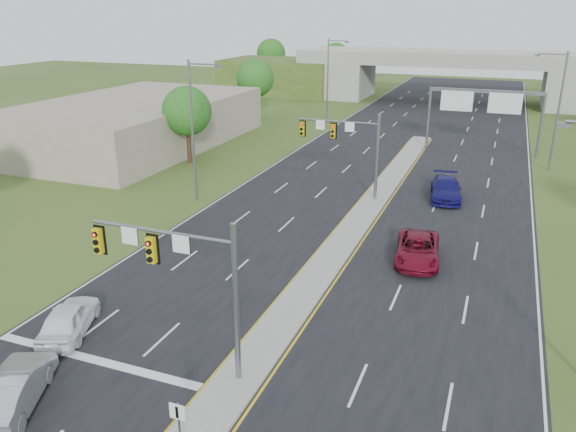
{
  "coord_description": "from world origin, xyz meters",
  "views": [
    {
      "loc": [
        8.95,
        -17.44,
        14.5
      ],
      "look_at": [
        -2.3,
        11.59,
        3.0
      ],
      "focal_mm": 35.0,
      "sensor_mm": 36.0,
      "label": 1
    }
  ],
  "objects_px": {
    "car_far_a": "(418,249)",
    "car_far_b": "(446,189)",
    "signal_mast_far": "(349,141)",
    "sign_gantry": "(483,104)",
    "car_white": "(69,318)",
    "car_silver": "(13,389)",
    "signal_mast_near": "(183,270)",
    "keep_right_sign": "(179,421)",
    "overpass": "(451,80)"
  },
  "relations": [
    {
      "from": "signal_mast_far",
      "to": "sign_gantry",
      "type": "height_order",
      "value": "signal_mast_far"
    },
    {
      "from": "keep_right_sign",
      "to": "sign_gantry",
      "type": "xyz_separation_m",
      "value": [
        6.68,
        49.45,
        3.72
      ]
    },
    {
      "from": "car_white",
      "to": "car_far_b",
      "type": "bearing_deg",
      "value": -139.35
    },
    {
      "from": "sign_gantry",
      "to": "overpass",
      "type": "bearing_deg",
      "value": 100.79
    },
    {
      "from": "overpass",
      "to": "car_far_b",
      "type": "relative_size",
      "value": 14.05
    },
    {
      "from": "car_silver",
      "to": "signal_mast_far",
      "type": "bearing_deg",
      "value": -124.32
    },
    {
      "from": "signal_mast_near",
      "to": "car_white",
      "type": "distance_m",
      "value": 7.88
    },
    {
      "from": "keep_right_sign",
      "to": "overpass",
      "type": "distance_m",
      "value": 84.55
    },
    {
      "from": "car_far_a",
      "to": "car_far_b",
      "type": "height_order",
      "value": "car_far_b"
    },
    {
      "from": "car_far_a",
      "to": "car_far_b",
      "type": "xyz_separation_m",
      "value": [
        0.22,
        12.98,
        0.06
      ]
    },
    {
      "from": "signal_mast_near",
      "to": "keep_right_sign",
      "type": "distance_m",
      "value": 5.94
    },
    {
      "from": "sign_gantry",
      "to": "car_white",
      "type": "relative_size",
      "value": 2.55
    },
    {
      "from": "signal_mast_far",
      "to": "keep_right_sign",
      "type": "xyz_separation_m",
      "value": [
        2.26,
        -29.45,
        -3.21
      ]
    },
    {
      "from": "signal_mast_near",
      "to": "car_white",
      "type": "height_order",
      "value": "signal_mast_near"
    },
    {
      "from": "sign_gantry",
      "to": "car_white",
      "type": "distance_m",
      "value": 47.43
    },
    {
      "from": "car_far_a",
      "to": "overpass",
      "type": "bearing_deg",
      "value": 87.05
    },
    {
      "from": "sign_gantry",
      "to": "car_silver",
      "type": "distance_m",
      "value": 51.65
    },
    {
      "from": "car_white",
      "to": "car_far_a",
      "type": "bearing_deg",
      "value": -156.36
    },
    {
      "from": "signal_mast_far",
      "to": "sign_gantry",
      "type": "bearing_deg",
      "value": 65.89
    },
    {
      "from": "sign_gantry",
      "to": "car_far_b",
      "type": "distance_m",
      "value": 17.95
    },
    {
      "from": "car_silver",
      "to": "signal_mast_near",
      "type": "bearing_deg",
      "value": -162.85
    },
    {
      "from": "keep_right_sign",
      "to": "car_far_a",
      "type": "xyz_separation_m",
      "value": [
        5.0,
        19.13,
        -0.73
      ]
    },
    {
      "from": "overpass",
      "to": "car_silver",
      "type": "distance_m",
      "value": 84.96
    },
    {
      "from": "car_white",
      "to": "car_far_b",
      "type": "distance_m",
      "value": 30.7
    },
    {
      "from": "car_far_a",
      "to": "keep_right_sign",
      "type": "bearing_deg",
      "value": -111.98
    },
    {
      "from": "signal_mast_far",
      "to": "car_silver",
      "type": "xyz_separation_m",
      "value": [
        -5.07,
        -29.52,
        -3.89
      ]
    },
    {
      "from": "signal_mast_near",
      "to": "car_silver",
      "type": "distance_m",
      "value": 7.83
    },
    {
      "from": "signal_mast_near",
      "to": "signal_mast_far",
      "type": "height_order",
      "value": "same"
    },
    {
      "from": "signal_mast_near",
      "to": "overpass",
      "type": "bearing_deg",
      "value": 88.38
    },
    {
      "from": "signal_mast_near",
      "to": "car_silver",
      "type": "bearing_deg",
      "value": -138.27
    },
    {
      "from": "car_far_b",
      "to": "signal_mast_near",
      "type": "bearing_deg",
      "value": -113.49
    },
    {
      "from": "keep_right_sign",
      "to": "car_silver",
      "type": "relative_size",
      "value": 0.44
    },
    {
      "from": "signal_mast_near",
      "to": "sign_gantry",
      "type": "bearing_deg",
      "value": 78.75
    },
    {
      "from": "signal_mast_far",
      "to": "car_silver",
      "type": "height_order",
      "value": "signal_mast_far"
    },
    {
      "from": "signal_mast_near",
      "to": "overpass",
      "type": "distance_m",
      "value": 80.11
    },
    {
      "from": "sign_gantry",
      "to": "car_white",
      "type": "xyz_separation_m",
      "value": [
        -15.76,
        -44.52,
        -4.44
      ]
    },
    {
      "from": "signal_mast_far",
      "to": "overpass",
      "type": "height_order",
      "value": "overpass"
    },
    {
      "from": "signal_mast_far",
      "to": "sign_gantry",
      "type": "relative_size",
      "value": 0.6
    },
    {
      "from": "signal_mast_near",
      "to": "keep_right_sign",
      "type": "xyz_separation_m",
      "value": [
        2.26,
        -4.45,
        -3.21
      ]
    },
    {
      "from": "signal_mast_far",
      "to": "sign_gantry",
      "type": "distance_m",
      "value": 21.91
    },
    {
      "from": "car_silver",
      "to": "car_far_a",
      "type": "bearing_deg",
      "value": -147.3
    },
    {
      "from": "signal_mast_near",
      "to": "car_far_a",
      "type": "bearing_deg",
      "value": 63.66
    },
    {
      "from": "signal_mast_near",
      "to": "car_far_a",
      "type": "relative_size",
      "value": 1.27
    },
    {
      "from": "keep_right_sign",
      "to": "overpass",
      "type": "relative_size",
      "value": 0.03
    },
    {
      "from": "signal_mast_near",
      "to": "keep_right_sign",
      "type": "relative_size",
      "value": 3.18
    },
    {
      "from": "car_silver",
      "to": "car_far_a",
      "type": "height_order",
      "value": "car_silver"
    },
    {
      "from": "overpass",
      "to": "car_far_b",
      "type": "distance_m",
      "value": 52.75
    },
    {
      "from": "signal_mast_far",
      "to": "car_white",
      "type": "height_order",
      "value": "signal_mast_far"
    },
    {
      "from": "signal_mast_far",
      "to": "car_far_a",
      "type": "height_order",
      "value": "signal_mast_far"
    },
    {
      "from": "signal_mast_near",
      "to": "car_white",
      "type": "bearing_deg",
      "value": 175.99
    }
  ]
}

